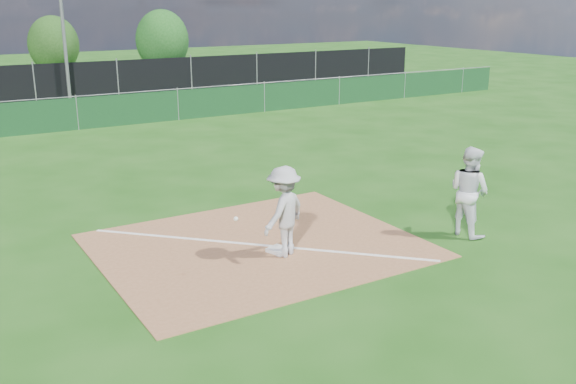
{
  "coord_description": "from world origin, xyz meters",
  "views": [
    {
      "loc": [
        -5.61,
        -9.37,
        4.6
      ],
      "look_at": [
        0.69,
        1.0,
        1.0
      ],
      "focal_mm": 40.0,
      "sensor_mm": 36.0,
      "label": 1
    }
  ],
  "objects_px": {
    "first_base": "(278,250)",
    "light_pole": "(62,15)",
    "runner": "(469,191)",
    "car_right": "(116,74)",
    "tree_mid": "(54,45)",
    "tree_right": "(162,40)",
    "play_at_first": "(284,212)"
  },
  "relations": [
    {
      "from": "first_base",
      "to": "play_at_first",
      "type": "bearing_deg",
      "value": -85.77
    },
    {
      "from": "first_base",
      "to": "play_at_first",
      "type": "xyz_separation_m",
      "value": [
        0.01,
        -0.2,
        0.82
      ]
    },
    {
      "from": "light_pole",
      "to": "car_right",
      "type": "height_order",
      "value": "light_pole"
    },
    {
      "from": "runner",
      "to": "car_right",
      "type": "relative_size",
      "value": 0.38
    },
    {
      "from": "car_right",
      "to": "tree_right",
      "type": "height_order",
      "value": "tree_right"
    },
    {
      "from": "car_right",
      "to": "tree_mid",
      "type": "height_order",
      "value": "tree_mid"
    },
    {
      "from": "light_pole",
      "to": "tree_right",
      "type": "height_order",
      "value": "light_pole"
    },
    {
      "from": "light_pole",
      "to": "tree_right",
      "type": "distance_m",
      "value": 13.12
    },
    {
      "from": "runner",
      "to": "tree_right",
      "type": "xyz_separation_m",
      "value": [
        6.03,
        33.14,
        1.22
      ]
    },
    {
      "from": "first_base",
      "to": "runner",
      "type": "relative_size",
      "value": 0.19
    },
    {
      "from": "runner",
      "to": "tree_right",
      "type": "bearing_deg",
      "value": -13.06
    },
    {
      "from": "runner",
      "to": "tree_right",
      "type": "relative_size",
      "value": 0.44
    },
    {
      "from": "light_pole",
      "to": "tree_mid",
      "type": "height_order",
      "value": "light_pole"
    },
    {
      "from": "runner",
      "to": "tree_right",
      "type": "distance_m",
      "value": 33.71
    },
    {
      "from": "runner",
      "to": "tree_mid",
      "type": "relative_size",
      "value": 0.49
    },
    {
      "from": "car_right",
      "to": "tree_mid",
      "type": "xyz_separation_m",
      "value": [
        -1.57,
        7.93,
        1.24
      ]
    },
    {
      "from": "light_pole",
      "to": "tree_right",
      "type": "bearing_deg",
      "value": 48.98
    },
    {
      "from": "play_at_first",
      "to": "tree_mid",
      "type": "distance_m",
      "value": 34.76
    },
    {
      "from": "first_base",
      "to": "light_pole",
      "type": "bearing_deg",
      "value": 86.55
    },
    {
      "from": "light_pole",
      "to": "runner",
      "type": "xyz_separation_m",
      "value": [
        2.49,
        -23.34,
        -3.08
      ]
    },
    {
      "from": "tree_mid",
      "to": "first_base",
      "type": "bearing_deg",
      "value": -95.54
    },
    {
      "from": "light_pole",
      "to": "car_right",
      "type": "xyz_separation_m",
      "value": [
        3.57,
        4.25,
        -3.28
      ]
    },
    {
      "from": "first_base",
      "to": "runner",
      "type": "xyz_separation_m",
      "value": [
        3.83,
        -1.14,
        0.87
      ]
    },
    {
      "from": "first_base",
      "to": "tree_right",
      "type": "relative_size",
      "value": 0.08
    },
    {
      "from": "light_pole",
      "to": "first_base",
      "type": "xyz_separation_m",
      "value": [
        -1.34,
        -22.2,
        -3.94
      ]
    },
    {
      "from": "first_base",
      "to": "tree_mid",
      "type": "bearing_deg",
      "value": 84.46
    },
    {
      "from": "play_at_first",
      "to": "tree_right",
      "type": "distance_m",
      "value": 33.7
    },
    {
      "from": "play_at_first",
      "to": "runner",
      "type": "height_order",
      "value": "runner"
    },
    {
      "from": "first_base",
      "to": "tree_right",
      "type": "xyz_separation_m",
      "value": [
        9.86,
        32.0,
        2.09
      ]
    },
    {
      "from": "car_right",
      "to": "tree_mid",
      "type": "relative_size",
      "value": 1.29
    },
    {
      "from": "light_pole",
      "to": "play_at_first",
      "type": "xyz_separation_m",
      "value": [
        -1.32,
        -22.4,
        -3.12
      ]
    },
    {
      "from": "play_at_first",
      "to": "tree_right",
      "type": "bearing_deg",
      "value": 72.99
    }
  ]
}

